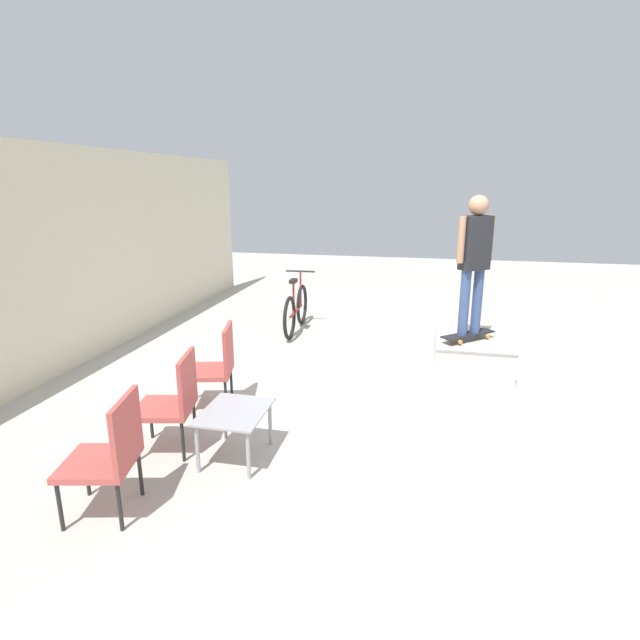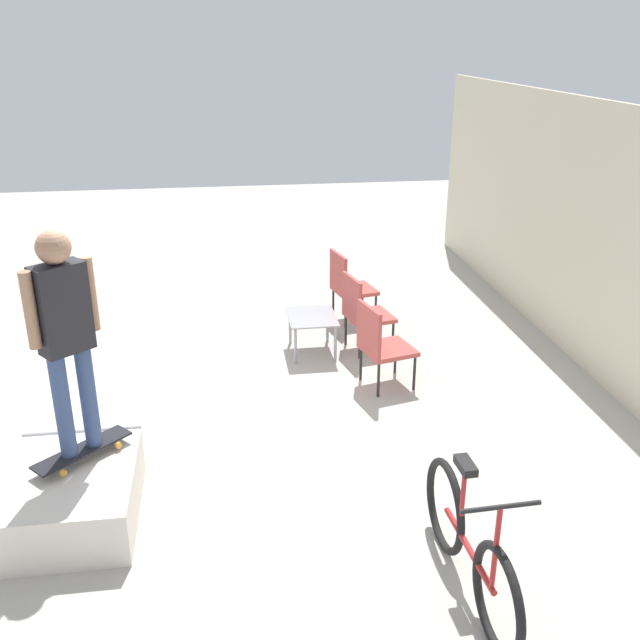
# 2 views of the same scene
# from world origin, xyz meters

# --- Properties ---
(ground_plane) EXTENTS (24.00, 24.00, 0.00)m
(ground_plane) POSITION_xyz_m (0.00, 0.00, 0.00)
(ground_plane) COLOR #B7B2A8
(house_wall_back) EXTENTS (12.00, 0.06, 3.00)m
(house_wall_back) POSITION_xyz_m (0.00, 4.43, 1.50)
(house_wall_back) COLOR beige
(house_wall_back) RESTS_ON ground_plane
(skate_ramp_box) EXTENTS (1.29, 1.00, 0.47)m
(skate_ramp_box) POSITION_xyz_m (1.37, -1.00, 0.22)
(skate_ramp_box) COLOR silver
(skate_ramp_box) RESTS_ON ground_plane
(skateboard_on_ramp) EXTENTS (0.71, 0.75, 0.07)m
(skateboard_on_ramp) POSITION_xyz_m (1.19, -0.91, 0.53)
(skateboard_on_ramp) COLOR black
(skateboard_on_ramp) RESTS_ON skate_ramp_box
(person_skater) EXTENTS (0.39, 0.46, 1.81)m
(person_skater) POSITION_xyz_m (1.19, -0.91, 1.62)
(person_skater) COLOR #384C7A
(person_skater) RESTS_ON skateboard_on_ramp
(coffee_table) EXTENTS (0.71, 0.58, 0.48)m
(coffee_table) POSITION_xyz_m (-1.58, 1.33, 0.41)
(coffee_table) COLOR #9E9EA3
(coffee_table) RESTS_ON ground_plane
(patio_chair_left) EXTENTS (0.62, 0.62, 0.97)m
(patio_chair_left) POSITION_xyz_m (-2.54, 1.94, 0.53)
(patio_chair_left) COLOR black
(patio_chair_left) RESTS_ON ground_plane
(patio_chair_center) EXTENTS (0.62, 0.62, 0.97)m
(patio_chair_center) POSITION_xyz_m (-1.56, 1.94, 0.53)
(patio_chair_center) COLOR black
(patio_chair_center) RESTS_ON ground_plane
(patio_chair_right) EXTENTS (0.63, 0.63, 0.97)m
(patio_chair_right) POSITION_xyz_m (-0.58, 1.94, 0.53)
(patio_chair_right) COLOR black
(patio_chair_right) RESTS_ON ground_plane
(bicycle) EXTENTS (1.69, 0.52, 1.00)m
(bicycle) POSITION_xyz_m (2.58, 1.86, 0.38)
(bicycle) COLOR black
(bicycle) RESTS_ON ground_plane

